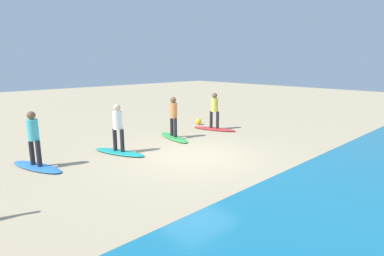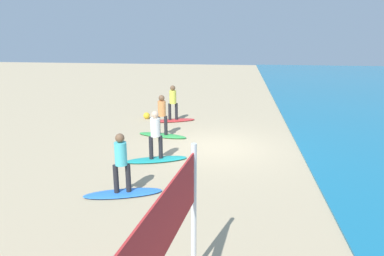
# 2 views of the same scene
# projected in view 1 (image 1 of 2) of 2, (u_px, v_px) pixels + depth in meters

# --- Properties ---
(ground_plane) EXTENTS (60.00, 60.00, 0.00)m
(ground_plane) POSITION_uv_depth(u_px,v_px,m) (193.00, 156.00, 10.50)
(ground_plane) COLOR tan
(surfboard_red) EXTENTS (1.23, 2.17, 0.09)m
(surfboard_red) POSITION_uv_depth(u_px,v_px,m) (214.00, 129.00, 14.52)
(surfboard_red) COLOR red
(surfboard_red) RESTS_ON ground
(surfer_red) EXTENTS (0.32, 0.44, 1.64)m
(surfer_red) POSITION_uv_depth(u_px,v_px,m) (214.00, 108.00, 14.32)
(surfer_red) COLOR #232328
(surfer_red) RESTS_ON surfboard_red
(surfboard_green) EXTENTS (1.01, 2.17, 0.09)m
(surfboard_green) POSITION_uv_depth(u_px,v_px,m) (174.00, 137.00, 12.89)
(surfboard_green) COLOR green
(surfboard_green) RESTS_ON ground
(surfer_green) EXTENTS (0.32, 0.45, 1.64)m
(surfer_green) POSITION_uv_depth(u_px,v_px,m) (173.00, 114.00, 12.68)
(surfer_green) COLOR #232328
(surfer_green) RESTS_ON surfboard_green
(surfboard_teal) EXTENTS (1.22, 2.17, 0.09)m
(surfboard_teal) POSITION_uv_depth(u_px,v_px,m) (119.00, 152.00, 10.78)
(surfboard_teal) COLOR teal
(surfboard_teal) RESTS_ON ground
(surfer_teal) EXTENTS (0.32, 0.44, 1.64)m
(surfer_teal) POSITION_uv_depth(u_px,v_px,m) (118.00, 124.00, 10.57)
(surfer_teal) COLOR #232328
(surfer_teal) RESTS_ON surfboard_teal
(surfboard_blue) EXTENTS (1.16, 2.17, 0.09)m
(surfboard_blue) POSITION_uv_depth(u_px,v_px,m) (37.00, 167.00, 9.29)
(surfboard_blue) COLOR blue
(surfboard_blue) RESTS_ON ground
(surfer_blue) EXTENTS (0.32, 0.45, 1.64)m
(surfer_blue) POSITION_uv_depth(u_px,v_px,m) (33.00, 135.00, 9.08)
(surfer_blue) COLOR #232328
(surfer_blue) RESTS_ON surfboard_blue
(beach_ball) EXTENTS (0.32, 0.32, 0.32)m
(beach_ball) POSITION_uv_depth(u_px,v_px,m) (198.00, 122.00, 15.69)
(beach_ball) COLOR yellow
(beach_ball) RESTS_ON ground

